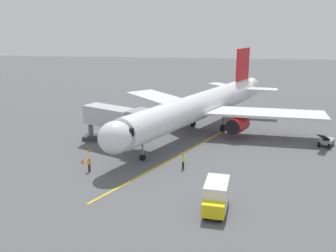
{
  "coord_description": "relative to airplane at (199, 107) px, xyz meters",
  "views": [
    {
      "loc": [
        -1.27,
        57.09,
        16.45
      ],
      "look_at": [
        4.76,
        9.5,
        3.0
      ],
      "focal_mm": 41.12,
      "sensor_mm": 36.0,
      "label": 1
    }
  ],
  "objects": [
    {
      "name": "ground_plane",
      "position": [
        -1.05,
        -2.09,
        -4.0
      ],
      "size": [
        220.0,
        220.0,
        0.0
      ],
      "primitive_type": "plane",
      "color": "#565659"
    },
    {
      "name": "box_truck_near_nose",
      "position": [
        -2.63,
        23.86,
        -2.62
      ],
      "size": [
        2.44,
        4.78,
        2.62
      ],
      "color": "yellow",
      "rests_on": "ground"
    },
    {
      "name": "belt_loader_portside",
      "position": [
        -17.13,
        3.96,
        -3.29
      ],
      "size": [
        3.3,
        4.57,
        2.32
      ],
      "color": "#9E9EA3",
      "rests_on": "ground"
    },
    {
      "name": "safety_cone_nose_left",
      "position": [
        13.53,
        10.13,
        -3.73
      ],
      "size": [
        0.32,
        0.32,
        0.55
      ],
      "primitive_type": "cone",
      "color": "#F2590F",
      "rests_on": "ground"
    },
    {
      "name": "ground_crew_marshaller",
      "position": [
        1.1,
        14.39,
        -3.12
      ],
      "size": [
        0.27,
        0.41,
        1.71
      ],
      "color": "#23232D",
      "rests_on": "ground"
    },
    {
      "name": "apron_lead_in_line",
      "position": [
        0.13,
        6.25,
        -4.0
      ],
      "size": [
        18.13,
        35.87,
        0.01
      ],
      "primitive_type": "cube",
      "rotation": [
        0.0,
        0.0,
        -0.46
      ],
      "color": "yellow",
      "rests_on": "ground"
    },
    {
      "name": "ground_crew_wing_walker",
      "position": [
        11.38,
        16.52,
        -3.12
      ],
      "size": [
        0.32,
        0.44,
        1.71
      ],
      "color": "#23232D",
      "rests_on": "ground"
    },
    {
      "name": "safety_cone_nose_right",
      "position": [
        13.03,
        14.14,
        -3.73
      ],
      "size": [
        0.32,
        0.32,
        0.55
      ],
      "primitive_type": "cone",
      "color": "#F2590F",
      "rests_on": "ground"
    },
    {
      "name": "jet_bridge",
      "position": [
        9.85,
        7.68,
        -0.24
      ],
      "size": [
        11.02,
        7.25,
        5.4
      ],
      "color": "#B7B7BC",
      "rests_on": "ground"
    },
    {
      "name": "airplane",
      "position": [
        0.0,
        0.0,
        0.0
      ],
      "size": [
        31.54,
        37.52,
        11.5
      ],
      "color": "white",
      "rests_on": "ground"
    }
  ]
}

